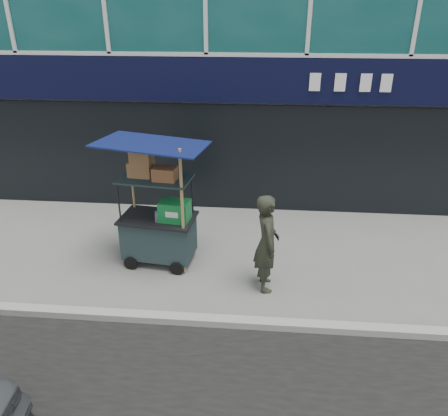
{
  "coord_description": "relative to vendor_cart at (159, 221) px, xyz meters",
  "views": [
    {
      "loc": [
        1.15,
        -5.32,
        4.35
      ],
      "look_at": [
        0.59,
        1.2,
        1.26
      ],
      "focal_mm": 35.0,
      "sensor_mm": 36.0,
      "label": 1
    }
  ],
  "objects": [
    {
      "name": "vendor_cart",
      "position": [
        0.0,
        0.0,
        0.0
      ],
      "size": [
        1.86,
        1.42,
        2.35
      ],
      "rotation": [
        0.0,
        0.0,
        -0.12
      ],
      "color": "#182729",
      "rests_on": "ground"
    },
    {
      "name": "ground",
      "position": [
        0.6,
        -1.47,
        -0.82
      ],
      "size": [
        80.0,
        80.0,
        0.0
      ],
      "primitive_type": "plane",
      "color": "slate",
      "rests_on": "ground"
    },
    {
      "name": "vendor_man",
      "position": [
        1.91,
        -0.64,
        0.02
      ],
      "size": [
        0.48,
        0.66,
        1.68
      ],
      "primitive_type": "imported",
      "rotation": [
        0.0,
        0.0,
        1.7
      ],
      "color": "#272A1F",
      "rests_on": "ground"
    },
    {
      "name": "curb",
      "position": [
        0.6,
        -1.67,
        -0.76
      ],
      "size": [
        80.0,
        0.18,
        0.12
      ],
      "primitive_type": "cube",
      "color": "#9A9991",
      "rests_on": "ground"
    }
  ]
}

